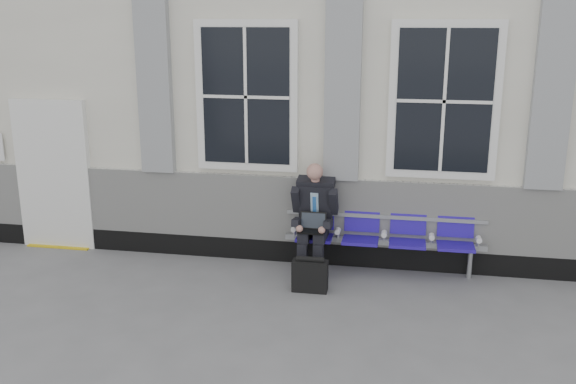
# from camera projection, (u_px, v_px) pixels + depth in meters

# --- Properties ---
(ground) EXTENTS (70.00, 70.00, 0.00)m
(ground) POSITION_uv_depth(u_px,v_px,m) (405.00, 318.00, 7.16)
(ground) COLOR slate
(ground) RESTS_ON ground
(station_building) EXTENTS (14.40, 4.40, 4.49)m
(station_building) POSITION_uv_depth(u_px,v_px,m) (413.00, 86.00, 9.87)
(station_building) COLOR silver
(station_building) RESTS_ON ground
(bench) EXTENTS (2.60, 0.47, 0.91)m
(bench) POSITION_uv_depth(u_px,v_px,m) (384.00, 232.00, 8.33)
(bench) COLOR #9EA0A3
(bench) RESTS_ON ground
(businessman) EXTENTS (0.59, 0.80, 1.46)m
(businessman) POSITION_uv_depth(u_px,v_px,m) (314.00, 214.00, 8.29)
(businessman) COLOR black
(businessman) RESTS_ON ground
(briefcase) EXTENTS (0.44, 0.19, 0.44)m
(briefcase) POSITION_uv_depth(u_px,v_px,m) (310.00, 275.00, 7.82)
(briefcase) COLOR black
(briefcase) RESTS_ON ground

